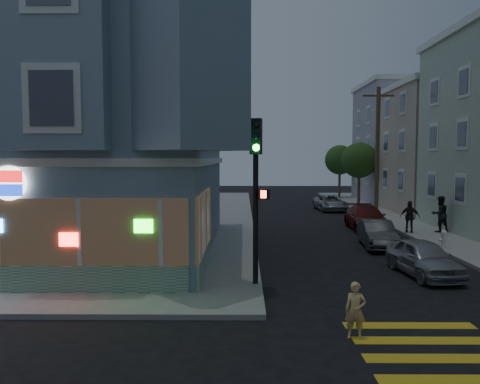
{
  "coord_description": "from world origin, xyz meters",
  "views": [
    {
      "loc": [
        2.42,
        -9.63,
        4.13
      ],
      "look_at": [
        2.29,
        7.33,
        2.9
      ],
      "focal_mm": 35.0,
      "sensor_mm": 36.0,
      "label": 1
    }
  ],
  "objects_px": {
    "utility_pole": "(377,149)",
    "parked_car_b": "(377,234)",
    "street_tree_near": "(359,160)",
    "parked_car_c": "(366,218)",
    "fire_hydrant": "(444,239)",
    "parked_car_a": "(423,258)",
    "pedestrian_b": "(410,217)",
    "parked_car_d": "(330,203)",
    "pedestrian_a": "(440,214)",
    "traffic_signal": "(256,173)",
    "running_child": "(355,310)",
    "street_tree_far": "(340,160)"
  },
  "relations": [
    {
      "from": "utility_pole",
      "to": "parked_car_b",
      "type": "relative_size",
      "value": 2.39
    },
    {
      "from": "utility_pole",
      "to": "street_tree_near",
      "type": "xyz_separation_m",
      "value": [
        0.2,
        6.0,
        -0.86
      ]
    },
    {
      "from": "parked_car_c",
      "to": "fire_hydrant",
      "type": "relative_size",
      "value": 5.9
    },
    {
      "from": "parked_car_a",
      "to": "parked_car_c",
      "type": "height_order",
      "value": "parked_car_c"
    },
    {
      "from": "pedestrian_b",
      "to": "parked_car_d",
      "type": "xyz_separation_m",
      "value": [
        -2.03,
        11.89,
        -0.39
      ]
    },
    {
      "from": "pedestrian_a",
      "to": "traffic_signal",
      "type": "relative_size",
      "value": 0.37
    },
    {
      "from": "street_tree_near",
      "to": "pedestrian_b",
      "type": "bearing_deg",
      "value": -93.48
    },
    {
      "from": "parked_car_c",
      "to": "street_tree_near",
      "type": "bearing_deg",
      "value": 79.8
    },
    {
      "from": "parked_car_a",
      "to": "parked_car_b",
      "type": "distance_m",
      "value": 5.2
    },
    {
      "from": "utility_pole",
      "to": "fire_hydrant",
      "type": "distance_m",
      "value": 13.76
    },
    {
      "from": "running_child",
      "to": "pedestrian_a",
      "type": "height_order",
      "value": "pedestrian_a"
    },
    {
      "from": "running_child",
      "to": "parked_car_b",
      "type": "relative_size",
      "value": 0.35
    },
    {
      "from": "street_tree_far",
      "to": "traffic_signal",
      "type": "bearing_deg",
      "value": -105.81
    },
    {
      "from": "utility_pole",
      "to": "parked_car_a",
      "type": "height_order",
      "value": "utility_pole"
    },
    {
      "from": "utility_pole",
      "to": "parked_car_c",
      "type": "bearing_deg",
      "value": -110.03
    },
    {
      "from": "utility_pole",
      "to": "street_tree_far",
      "type": "bearing_deg",
      "value": 89.18
    },
    {
      "from": "running_child",
      "to": "traffic_signal",
      "type": "bearing_deg",
      "value": 133.45
    },
    {
      "from": "traffic_signal",
      "to": "fire_hydrant",
      "type": "distance_m",
      "value": 10.87
    },
    {
      "from": "parked_car_c",
      "to": "pedestrian_a",
      "type": "bearing_deg",
      "value": -23.52
    },
    {
      "from": "parked_car_b",
      "to": "pedestrian_b",
      "type": "bearing_deg",
      "value": 56.8
    },
    {
      "from": "parked_car_b",
      "to": "pedestrian_a",
      "type": "bearing_deg",
      "value": 44.88
    },
    {
      "from": "street_tree_near",
      "to": "street_tree_far",
      "type": "relative_size",
      "value": 1.0
    },
    {
      "from": "parked_car_c",
      "to": "parked_car_d",
      "type": "bearing_deg",
      "value": 92.93
    },
    {
      "from": "parked_car_d",
      "to": "traffic_signal",
      "type": "xyz_separation_m",
      "value": [
        -6.45,
        -22.22,
        3.06
      ]
    },
    {
      "from": "pedestrian_a",
      "to": "fire_hydrant",
      "type": "height_order",
      "value": "pedestrian_a"
    },
    {
      "from": "utility_pole",
      "to": "parked_car_b",
      "type": "xyz_separation_m",
      "value": [
        -3.4,
        -12.21,
        -4.18
      ]
    },
    {
      "from": "street_tree_far",
      "to": "parked_car_d",
      "type": "distance_m",
      "value": 11.78
    },
    {
      "from": "running_child",
      "to": "parked_car_d",
      "type": "height_order",
      "value": "running_child"
    },
    {
      "from": "running_child",
      "to": "parked_car_a",
      "type": "distance_m",
      "value": 6.86
    },
    {
      "from": "parked_car_b",
      "to": "parked_car_c",
      "type": "distance_m",
      "value": 5.38
    },
    {
      "from": "street_tree_far",
      "to": "parked_car_b",
      "type": "xyz_separation_m",
      "value": [
        -3.6,
        -26.21,
        -3.31
      ]
    },
    {
      "from": "street_tree_near",
      "to": "parked_car_d",
      "type": "distance_m",
      "value": 5.3
    },
    {
      "from": "fire_hydrant",
      "to": "parked_car_b",
      "type": "bearing_deg",
      "value": 162.24
    },
    {
      "from": "fire_hydrant",
      "to": "street_tree_far",
      "type": "bearing_deg",
      "value": 88.1
    },
    {
      "from": "street_tree_far",
      "to": "fire_hydrant",
      "type": "xyz_separation_m",
      "value": [
        -0.9,
        -27.08,
        -3.36
      ]
    },
    {
      "from": "pedestrian_b",
      "to": "fire_hydrant",
      "type": "xyz_separation_m",
      "value": [
        0.0,
        -4.27,
        -0.43
      ]
    },
    {
      "from": "street_tree_near",
      "to": "parked_car_a",
      "type": "distance_m",
      "value": 23.89
    },
    {
      "from": "running_child",
      "to": "parked_car_b",
      "type": "xyz_separation_m",
      "value": [
        3.62,
        10.94,
        -0.03
      ]
    },
    {
      "from": "parked_car_b",
      "to": "parked_car_c",
      "type": "bearing_deg",
      "value": 85.73
    },
    {
      "from": "parked_car_b",
      "to": "fire_hydrant",
      "type": "relative_size",
      "value": 4.69
    },
    {
      "from": "pedestrian_a",
      "to": "parked_car_c",
      "type": "bearing_deg",
      "value": -36.06
    },
    {
      "from": "street_tree_near",
      "to": "parked_car_b",
      "type": "distance_m",
      "value": 18.86
    },
    {
      "from": "parked_car_d",
      "to": "fire_hydrant",
      "type": "distance_m",
      "value": 16.29
    },
    {
      "from": "street_tree_near",
      "to": "fire_hydrant",
      "type": "bearing_deg",
      "value": -92.7
    },
    {
      "from": "street_tree_far",
      "to": "parked_car_b",
      "type": "relative_size",
      "value": 1.41
    },
    {
      "from": "utility_pole",
      "to": "fire_hydrant",
      "type": "bearing_deg",
      "value": -93.06
    },
    {
      "from": "parked_car_c",
      "to": "parked_car_d",
      "type": "xyz_separation_m",
      "value": [
        -0.22,
        9.99,
        -0.08
      ]
    },
    {
      "from": "parked_car_c",
      "to": "traffic_signal",
      "type": "height_order",
      "value": "traffic_signal"
    },
    {
      "from": "traffic_signal",
      "to": "street_tree_near",
      "type": "bearing_deg",
      "value": 84.97
    },
    {
      "from": "street_tree_far",
      "to": "pedestrian_b",
      "type": "xyz_separation_m",
      "value": [
        -0.9,
        -22.8,
        -2.93
      ]
    }
  ]
}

